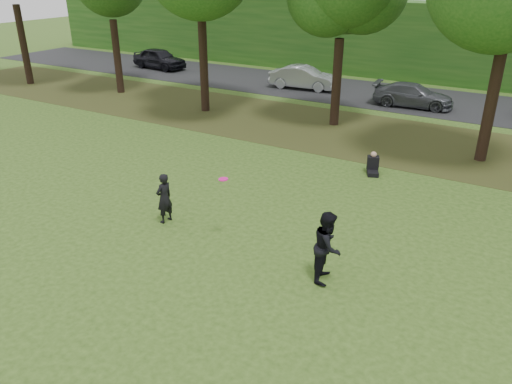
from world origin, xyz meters
TOP-DOWN VIEW (x-y plane):
  - ground at (0.00, 0.00)m, footprint 120.00×120.00m
  - leaf_litter at (0.00, 13.00)m, footprint 60.00×7.00m
  - street at (0.00, 21.00)m, footprint 70.00×7.00m
  - far_hedge at (0.00, 27.00)m, footprint 70.00×3.00m
  - player_left at (-3.53, 1.70)m, footprint 0.46×0.63m
  - player_right at (1.93, 1.36)m, footprint 0.87×1.02m
  - parked_cars at (-1.24, 20.20)m, footprint 39.72×3.62m
  - frisbee at (-1.38, 1.74)m, footprint 0.32×0.32m
  - seated_person at (0.68, 8.73)m, footprint 0.67×0.83m

SIDE VIEW (x-z plane):
  - ground at x=0.00m, z-range 0.00..0.00m
  - leaf_litter at x=0.00m, z-range 0.00..0.01m
  - street at x=0.00m, z-range 0.00..0.02m
  - seated_person at x=0.68m, z-range -0.10..0.73m
  - parked_cars at x=-1.24m, z-range -0.04..1.46m
  - player_left at x=-3.53m, z-range 0.00..1.58m
  - player_right at x=1.93m, z-range 0.00..1.85m
  - frisbee at x=-1.38m, z-range 1.84..1.89m
  - far_hedge at x=0.00m, z-range 0.00..5.00m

